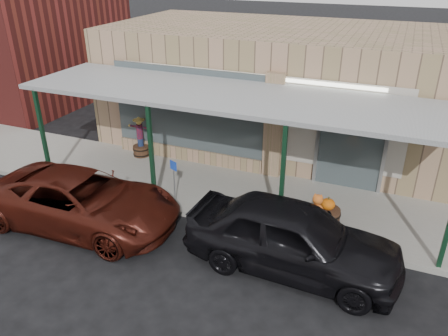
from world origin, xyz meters
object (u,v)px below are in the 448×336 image
at_px(barrel_scarecrow, 141,143).
at_px(handicap_sign, 174,176).
at_px(parked_sedan, 293,237).
at_px(car_maroon, 82,201).
at_px(barrel_pumpkin, 327,215).

height_order(barrel_scarecrow, handicap_sign, barrel_scarecrow).
height_order(parked_sedan, car_maroon, parked_sedan).
relative_size(barrel_scarecrow, barrel_pumpkin, 1.77).
relative_size(barrel_scarecrow, handicap_sign, 1.11).
height_order(handicap_sign, car_maroon, car_maroon).
bearing_deg(parked_sedan, car_maroon, 96.18).
distance_m(barrel_pumpkin, parked_sedan, 1.93).
xyz_separation_m(barrel_pumpkin, handicap_sign, (-4.13, -0.49, 0.53)).
bearing_deg(car_maroon, handicap_sign, -48.70).
distance_m(handicap_sign, car_maroon, 2.48).
distance_m(barrel_scarecrow, barrel_pumpkin, 6.97).
relative_size(parked_sedan, car_maroon, 0.95).
distance_m(barrel_scarecrow, parked_sedan, 7.28).
bearing_deg(barrel_scarecrow, handicap_sign, -63.71).
xyz_separation_m(barrel_pumpkin, parked_sedan, (-0.45, -1.84, 0.39)).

